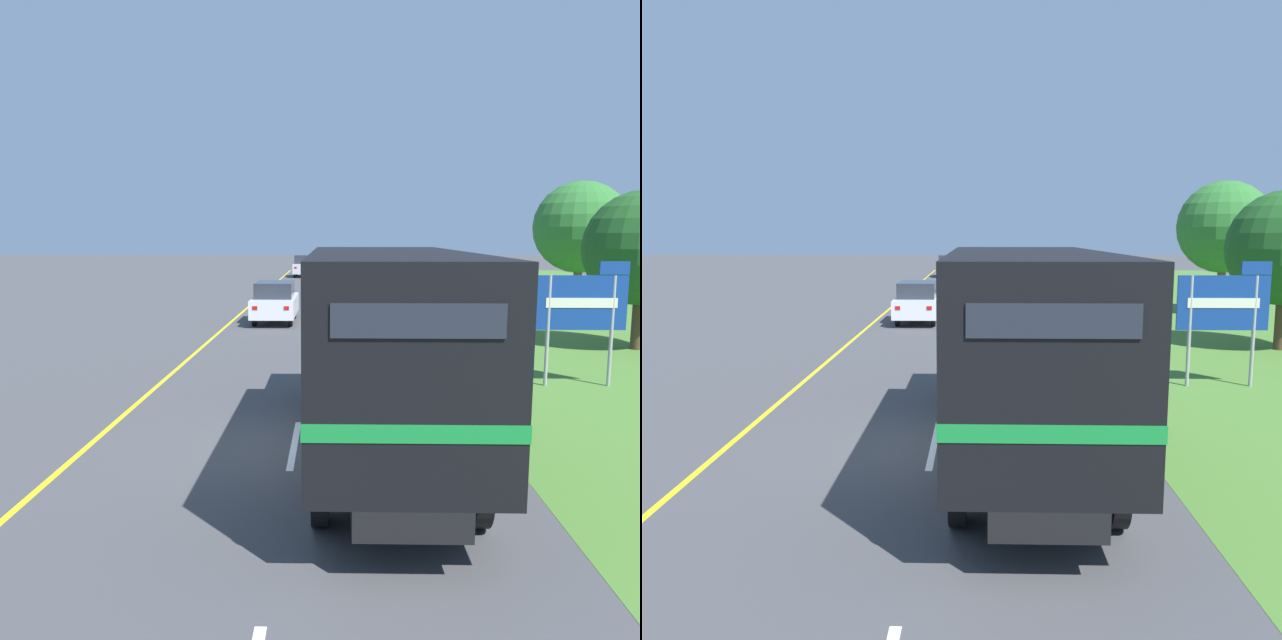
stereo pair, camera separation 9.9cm
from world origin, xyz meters
TOP-DOWN VIEW (x-y plane):
  - ground_plane at (0.00, 0.00)m, footprint 200.00×200.00m
  - grass_shoulder at (13.70, 19.12)m, footprint 20.00×69.52m
  - edge_line_yellow at (-3.70, 19.12)m, footprint 0.12×69.52m
  - centre_dash_near at (0.00, 0.23)m, footprint 0.12×2.60m
  - centre_dash_mid_a at (0.00, 6.83)m, footprint 0.12×2.60m
  - centre_dash_mid_b at (0.00, 13.43)m, footprint 0.12×2.60m
  - centre_dash_far at (0.00, 20.03)m, footprint 0.12×2.60m
  - centre_dash_farthest at (0.00, 26.63)m, footprint 0.12×2.60m
  - horse_trailer_truck at (1.56, -0.28)m, footprint 2.40×8.79m
  - lead_car_white at (-1.79, 15.79)m, footprint 1.80×3.95m
  - lead_car_white_ahead at (1.92, 28.85)m, footprint 1.80×4.05m
  - lead_car_silver_ahead at (-1.86, 43.83)m, footprint 1.80×3.84m
  - highway_sign at (6.84, 4.71)m, footprint 2.24×0.09m
  - roadside_tree_mid at (12.26, 19.07)m, footprint 4.29×4.29m
  - delineator_post at (4.26, 1.83)m, footprint 0.08×0.08m

SIDE VIEW (x-z plane):
  - ground_plane at x=0.00m, z-range 0.00..0.00m
  - edge_line_yellow at x=-3.70m, z-range 0.00..0.01m
  - centre_dash_near at x=0.00m, z-range 0.00..0.01m
  - centre_dash_mid_a at x=0.00m, z-range 0.00..0.01m
  - centre_dash_mid_b at x=0.00m, z-range 0.00..0.01m
  - centre_dash_far at x=0.00m, z-range 0.00..0.01m
  - centre_dash_farthest at x=0.00m, z-range 0.00..0.01m
  - grass_shoulder at x=13.70m, z-range 0.00..0.01m
  - delineator_post at x=4.26m, z-range 0.03..0.98m
  - lead_car_white at x=-1.79m, z-range 0.02..1.77m
  - lead_car_silver_ahead at x=-1.86m, z-range 0.01..1.91m
  - lead_car_white_ahead at x=1.92m, z-range 0.01..1.92m
  - horse_trailer_truck at x=1.56m, z-range 0.22..3.73m
  - highway_sign at x=6.84m, z-range 0.46..3.57m
  - roadside_tree_mid at x=12.26m, z-range 0.95..7.16m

